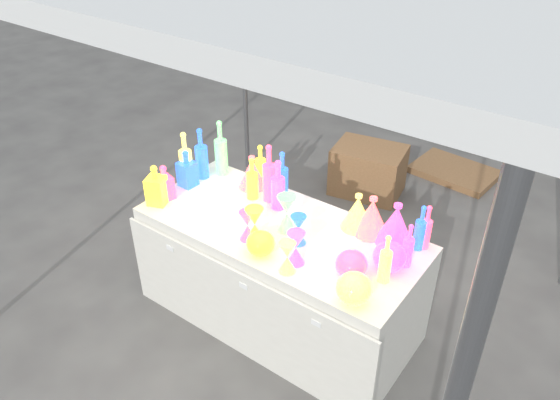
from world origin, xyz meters
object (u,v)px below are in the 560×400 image
Objects in this scene: hourglass_0 at (247,226)px; lampshade_0 at (252,172)px; display_table at (279,274)px; globe_0 at (261,245)px; decanter_0 at (156,185)px; bottle_0 at (260,164)px; cardboard_box_closed at (368,170)px.

hourglass_0 is 0.84× the size of lampshade_0.
display_table is at bearing 67.37° from hourglass_0.
globe_0 is at bearing -45.37° from lampshade_0.
decanter_0 is at bearing -163.26° from display_table.
decanter_0 is at bearing -122.83° from bottle_0.
lampshade_0 is (-0.51, 0.56, 0.05)m from globe_0.
bottle_0 reaches higher than hourglass_0.
lampshade_0 is (-0.36, 0.49, 0.02)m from hourglass_0.
display_table is 0.76m from bottle_0.
display_table is 0.99m from decanter_0.
display_table is 11.03× the size of globe_0.
lampshade_0 reaches higher than cardboard_box_closed.
decanter_0 is 1.69× the size of globe_0.
lampshade_0 is (0.37, 0.53, -0.02)m from decanter_0.
lampshade_0 is at bearing -105.64° from cardboard_box_closed.
bottle_0 is at bearing 127.87° from globe_0.
cardboard_box_closed is at bearing 85.14° from bottle_0.
display_table is at bearing -30.88° from lampshade_0.
hourglass_0 is at bearing -112.63° from display_table.
decanter_0 is 0.73m from hourglass_0.
globe_0 is at bearing -24.11° from hourglass_0.
bottle_0 is 1.51× the size of hourglass_0.
decanter_0 is at bearing -114.40° from cardboard_box_closed.
display_table is 6.24× the size of bottle_0.
bottle_0 is at bearing 139.62° from display_table.
decanter_0 is at bearing -176.68° from hourglass_0.
hourglass_0 is at bearing -19.18° from decanter_0.
lampshade_0 is (-0.02, -0.07, -0.03)m from bottle_0.
lampshade_0 is at bearing -104.26° from bottle_0.
lampshade_0 is (-0.14, -1.51, 0.64)m from cardboard_box_closed.
hourglass_0 is at bearing -94.18° from cardboard_box_closed.
hourglass_0 reaches higher than cardboard_box_closed.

